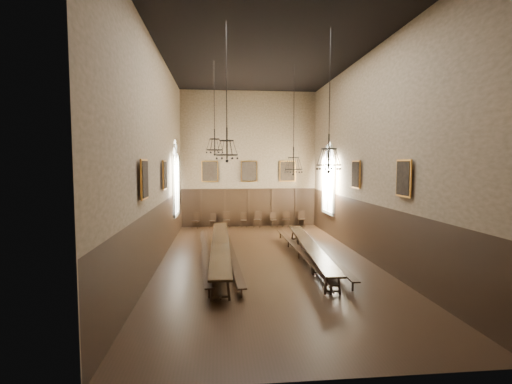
{
  "coord_description": "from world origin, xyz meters",
  "views": [
    {
      "loc": [
        -1.96,
        -15.73,
        4.2
      ],
      "look_at": [
        -0.26,
        1.5,
        2.88
      ],
      "focal_mm": 26.0,
      "sensor_mm": 36.0,
      "label": 1
    }
  ],
  "objects": [
    {
      "name": "floor",
      "position": [
        0.0,
        0.0,
        -0.01
      ],
      "size": [
        9.0,
        18.0,
        0.02
      ],
      "primitive_type": "cube",
      "color": "black",
      "rests_on": "ground"
    },
    {
      "name": "ceiling",
      "position": [
        0.0,
        0.0,
        9.01
      ],
      "size": [
        9.0,
        18.0,
        0.02
      ],
      "primitive_type": "cube",
      "color": "black",
      "rests_on": "ground"
    },
    {
      "name": "wall_back",
      "position": [
        0.0,
        9.01,
        4.5
      ],
      "size": [
        9.0,
        0.02,
        9.0
      ],
      "primitive_type": "cube",
      "color": "#8A7055",
      "rests_on": "ground"
    },
    {
      "name": "wall_front",
      "position": [
        0.0,
        -9.01,
        4.5
      ],
      "size": [
        9.0,
        0.02,
        9.0
      ],
      "primitive_type": "cube",
      "color": "#8A7055",
      "rests_on": "ground"
    },
    {
      "name": "wall_left",
      "position": [
        -4.51,
        0.0,
        4.5
      ],
      "size": [
        0.02,
        18.0,
        9.0
      ],
      "primitive_type": "cube",
      "color": "#8A7055",
      "rests_on": "ground"
    },
    {
      "name": "wall_right",
      "position": [
        4.51,
        0.0,
        4.5
      ],
      "size": [
        0.02,
        18.0,
        9.0
      ],
      "primitive_type": "cube",
      "color": "#8A7055",
      "rests_on": "ground"
    },
    {
      "name": "wainscot_panelling",
      "position": [
        0.0,
        0.0,
        1.25
      ],
      "size": [
        9.0,
        18.0,
        2.5
      ],
      "primitive_type": null,
      "color": "black",
      "rests_on": "floor"
    },
    {
      "name": "table_left",
      "position": [
        -1.95,
        0.13,
        0.41
      ],
      "size": [
        0.76,
        10.53,
        0.82
      ],
      "rotation": [
        0.0,
        0.0,
        -0.0
      ],
      "color": "black",
      "rests_on": "floor"
    },
    {
      "name": "table_right",
      "position": [
        1.9,
        -0.26,
        0.36
      ],
      "size": [
        1.25,
        9.24,
        0.72
      ],
      "rotation": [
        0.0,
        0.0,
        -0.07
      ],
      "color": "black",
      "rests_on": "floor"
    },
    {
      "name": "bench_left_outer",
      "position": [
        -2.61,
        0.23,
        0.28
      ],
      "size": [
        0.95,
        9.94,
        0.45
      ],
      "rotation": [
        0.0,
        0.0,
        0.07
      ],
      "color": "black",
      "rests_on": "floor"
    },
    {
      "name": "bench_left_inner",
      "position": [
        -1.48,
        -0.07,
        0.27
      ],
      "size": [
        0.65,
        9.46,
        0.43
      ],
      "rotation": [
        0.0,
        0.0,
        0.04
      ],
      "color": "black",
      "rests_on": "floor"
    },
    {
      "name": "bench_right_inner",
      "position": [
        1.5,
        0.14,
        0.28
      ],
      "size": [
        0.45,
        9.9,
        0.45
      ],
      "rotation": [
        0.0,
        0.0,
        0.02
      ],
      "color": "black",
      "rests_on": "floor"
    },
    {
      "name": "bench_right_outer",
      "position": [
        2.57,
        0.21,
        0.27
      ],
      "size": [
        0.66,
        9.47,
        0.43
      ],
      "rotation": [
        0.0,
        0.0,
        -0.04
      ],
      "color": "black",
      "rests_on": "floor"
    },
    {
      "name": "chair_0",
      "position": [
        -3.53,
        8.5,
        0.3
      ],
      "size": [
        0.56,
        0.56,
        1.01
      ],
      "rotation": [
        0.0,
        0.0,
        -0.29
      ],
      "color": "black",
      "rests_on": "floor"
    },
    {
      "name": "chair_1",
      "position": [
        -2.43,
        8.61,
        0.28
      ],
      "size": [
        0.48,
        0.48,
        0.92
      ],
      "rotation": [
        0.0,
        0.0,
        -0.2
      ],
      "color": "black",
      "rests_on": "floor"
    },
    {
      "name": "chair_2",
      "position": [
        -1.53,
        8.55,
        0.31
      ],
      "size": [
        0.47,
        0.47,
        1.03
      ],
      "rotation": [
        0.0,
        0.0,
        -0.04
      ],
      "color": "black",
      "rests_on": "floor"
    },
    {
      "name": "chair_3",
      "position": [
        -0.38,
        8.6,
        0.28
      ],
      "size": [
        0.44,
        0.44,
        0.93
      ],
      "rotation": [
        0.0,
        0.0,
        -0.08
      ],
      "color": "black",
      "rests_on": "floor"
    },
    {
      "name": "chair_4",
      "position": [
        0.52,
        8.52,
        0.31
      ],
      "size": [
        0.58,
        0.58,
        1.04
      ],
      "rotation": [
        0.0,
        0.0,
        -0.31
      ],
      "color": "black",
      "rests_on": "floor"
    },
    {
      "name": "chair_5",
      "position": [
        1.61,
        8.51,
        0.29
      ],
      "size": [
        0.48,
        0.48,
        0.94
      ],
      "rotation": [
        0.0,
        0.0,
        0.18
      ],
      "color": "black",
      "rests_on": "floor"
    },
    {
      "name": "chair_6",
      "position": [
        2.42,
        8.47,
        0.31
      ],
      "size": [
        0.59,
        0.59,
        1.03
      ],
      "rotation": [
        0.0,
        0.0,
        -0.35
      ],
      "color": "black",
      "rests_on": "floor"
    },
    {
      "name": "chair_7",
      "position": [
        3.51,
        8.51,
        0.31
      ],
      "size": [
        0.5,
        0.5,
        1.03
      ],
      "rotation": [
        0.0,
        0.0,
        -0.12
      ],
      "color": "black",
      "rests_on": "floor"
    },
    {
      "name": "chandelier_back_left",
      "position": [
        -2.18,
        2.03,
        5.16
      ],
      "size": [
        0.79,
        0.79,
        4.29
      ],
      "color": "black",
      "rests_on": "ceiling"
    },
    {
      "name": "chandelier_back_right",
      "position": [
        1.67,
        2.25,
        4.26
      ],
      "size": [
        0.89,
        0.89,
        5.23
      ],
      "color": "black",
      "rests_on": "ceiling"
    },
    {
      "name": "chandelier_front_left",
      "position": [
        -1.7,
        -2.85,
        4.85
      ],
      "size": [
        0.76,
        0.76,
        4.63
      ],
      "color": "black",
      "rests_on": "ceiling"
    },
    {
      "name": "chandelier_front_right",
      "position": [
        1.98,
        -2.6,
        4.47
      ],
      "size": [
        0.9,
        0.9,
        5.01
      ],
      "color": "black",
      "rests_on": "ceiling"
    },
    {
      "name": "portrait_back_0",
      "position": [
        -2.6,
        8.88,
        3.7
      ],
      "size": [
        1.1,
        0.12,
        1.4
      ],
      "color": "#C17F2E",
      "rests_on": "wall_back"
    },
    {
      "name": "portrait_back_1",
      "position": [
        0.0,
        8.88,
        3.7
      ],
      "size": [
        1.1,
        0.12,
        1.4
      ],
      "color": "#C17F2E",
      "rests_on": "wall_back"
    },
    {
      "name": "portrait_back_2",
      "position": [
        2.6,
        8.88,
        3.7
      ],
      "size": [
        1.1,
        0.12,
        1.4
      ],
      "color": "#C17F2E",
      "rests_on": "wall_back"
    },
    {
      "name": "portrait_left_0",
      "position": [
        -4.38,
        1.0,
        3.7
      ],
      "size": [
        0.12,
        1.0,
        1.3
      ],
      "color": "#C17F2E",
      "rests_on": "wall_left"
    },
    {
      "name": "portrait_left_1",
      "position": [
        -4.38,
        -3.5,
        3.7
      ],
      "size": [
        0.12,
        1.0,
        1.3
      ],
      "color": "#C17F2E",
      "rests_on": "wall_left"
    },
    {
      "name": "portrait_right_0",
      "position": [
        4.38,
        1.0,
        3.7
      ],
      "size": [
        0.12,
        1.0,
        1.3
      ],
      "color": "#C17F2E",
      "rests_on": "wall_right"
    },
    {
      "name": "portrait_right_1",
      "position": [
        4.38,
        -3.5,
        3.7
      ],
      "size": [
        0.12,
        1.0,
        1.3
      ],
      "color": "#C17F2E",
      "rests_on": "wall_right"
    },
    {
      "name": "window_right",
      "position": [
        4.43,
        5.5,
        3.4
      ],
      "size": [
        0.2,
        2.2,
        4.6
      ],
      "primitive_type": null,
      "color": "white",
      "rests_on": "wall_right"
    },
    {
      "name": "window_left",
      "position": [
        -4.43,
        5.5,
        3.4
      ],
      "size": [
        0.2,
        2.2,
        4.6
      ],
      "primitive_type": null,
      "color": "white",
      "rests_on": "wall_left"
    }
  ]
}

